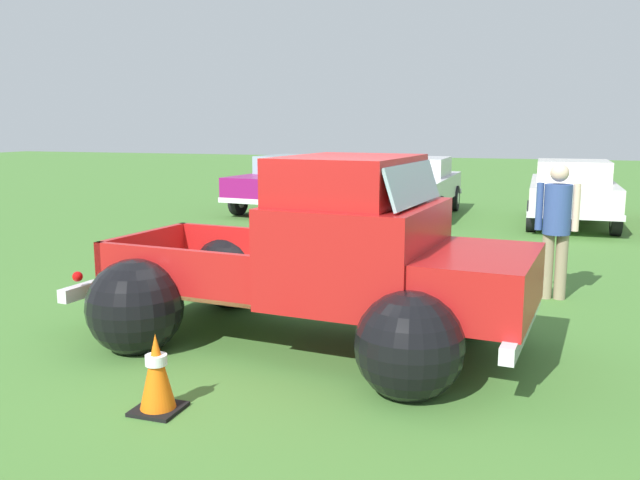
{
  "coord_description": "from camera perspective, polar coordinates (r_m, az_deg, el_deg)",
  "views": [
    {
      "loc": [
        2.34,
        -6.22,
        2.21
      ],
      "look_at": [
        0.0,
        0.7,
        0.95
      ],
      "focal_mm": 37.24,
      "sensor_mm": 36.0,
      "label": 1
    }
  ],
  "objects": [
    {
      "name": "ground_plane",
      "position": [
        7.0,
        -1.85,
        -8.58
      ],
      "size": [
        80.0,
        80.0,
        0.0
      ],
      "primitive_type": "plane",
      "color": "#477A33"
    },
    {
      "name": "show_car_2",
      "position": [
        15.94,
        20.84,
        4.05
      ],
      "size": [
        1.86,
        4.18,
        1.43
      ],
      "rotation": [
        0.0,
        0.0,
        -1.57
      ],
      "color": "black",
      "rests_on": "ground"
    },
    {
      "name": "show_car_0",
      "position": [
        17.37,
        -2.28,
        5.12
      ],
      "size": [
        2.32,
        4.36,
        1.43
      ],
      "rotation": [
        0.0,
        0.0,
        -1.67
      ],
      "color": "black",
      "rests_on": "ground"
    },
    {
      "name": "show_car_1",
      "position": [
        16.46,
        8.18,
        4.75
      ],
      "size": [
        1.81,
        4.25,
        1.43
      ],
      "rotation": [
        0.0,
        0.0,
        -1.58
      ],
      "color": "black",
      "rests_on": "ground"
    },
    {
      "name": "lane_cone_0",
      "position": [
        5.41,
        -13.85,
        -11.05
      ],
      "size": [
        0.36,
        0.36,
        0.63
      ],
      "color": "black",
      "rests_on": "ground"
    },
    {
      "name": "spectator_0",
      "position": [
        8.94,
        19.67,
        1.43
      ],
      "size": [
        0.54,
        0.36,
        1.74
      ],
      "rotation": [
        0.0,
        0.0,
        1.64
      ],
      "color": "gray",
      "rests_on": "ground"
    },
    {
      "name": "vintage_pickup_truck",
      "position": [
        6.65,
        1.13,
        -2.81
      ],
      "size": [
        4.77,
        3.09,
        1.96
      ],
      "rotation": [
        0.0,
        0.0,
        -0.09
      ],
      "color": "black",
      "rests_on": "ground"
    }
  ]
}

